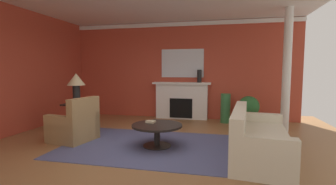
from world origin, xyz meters
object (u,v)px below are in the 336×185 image
(coffee_table, at_px, (157,130))
(side_table, at_px, (77,115))
(sofa, at_px, (257,140))
(table_lamp, at_px, (76,82))
(vase_mantel_right, at_px, (199,76))
(potted_plant, at_px, (249,109))
(fireplace, at_px, (182,101))
(vase_tall_corner, at_px, (225,108))
(armchair_near_window, at_px, (74,127))
(mantel_mirror, at_px, (182,63))

(coffee_table, height_order, side_table, side_table)
(sofa, relative_size, table_lamp, 2.91)
(coffee_table, xyz_separation_m, vase_mantel_right, (0.57, 2.84, 1.01))
(coffee_table, distance_m, table_lamp, 2.57)
(side_table, bearing_deg, potted_plant, 18.34)
(table_lamp, height_order, vase_mantel_right, vase_mantel_right)
(fireplace, bearing_deg, vase_tall_corner, -12.63)
(fireplace, distance_m, table_lamp, 3.18)
(side_table, bearing_deg, armchair_near_window, -60.92)
(fireplace, distance_m, vase_mantel_right, 0.97)
(coffee_table, xyz_separation_m, side_table, (-2.28, 0.79, 0.06))
(vase_tall_corner, bearing_deg, sofa, -79.66)
(fireplace, xyz_separation_m, table_lamp, (-2.30, -2.09, 0.68))
(coffee_table, relative_size, potted_plant, 1.20)
(coffee_table, bearing_deg, table_lamp, 160.89)
(mantel_mirror, bearing_deg, potted_plant, -22.73)
(sofa, xyz_separation_m, vase_tall_corner, (-0.50, 2.77, 0.12))
(table_lamp, height_order, vase_tall_corner, table_lamp)
(armchair_near_window, distance_m, coffee_table, 1.84)
(side_table, xyz_separation_m, vase_tall_corner, (3.64, 1.80, 0.02))
(fireplace, distance_m, mantel_mirror, 1.20)
(potted_plant, bearing_deg, side_table, -161.66)
(fireplace, xyz_separation_m, armchair_near_window, (-1.86, -2.88, -0.24))
(sofa, bearing_deg, vase_mantel_right, 113.15)
(table_lamp, relative_size, potted_plant, 0.90)
(side_table, distance_m, table_lamp, 0.82)
(coffee_table, bearing_deg, vase_tall_corner, 62.32)
(coffee_table, distance_m, vase_tall_corner, 2.92)
(fireplace, height_order, sofa, fireplace)
(armchair_near_window, relative_size, vase_mantel_right, 2.44)
(armchair_near_window, height_order, coffee_table, armchair_near_window)
(armchair_near_window, height_order, side_table, armchair_near_window)
(fireplace, relative_size, coffee_table, 1.80)
(mantel_mirror, relative_size, vase_tall_corner, 1.58)
(sofa, distance_m, coffee_table, 1.87)
(armchair_near_window, bearing_deg, coffee_table, 0.00)
(vase_tall_corner, distance_m, potted_plant, 0.72)
(coffee_table, height_order, vase_mantel_right, vase_mantel_right)
(fireplace, xyz_separation_m, coffee_table, (-0.02, -2.88, -0.21))
(sofa, height_order, vase_tall_corner, sofa)
(coffee_table, bearing_deg, mantel_mirror, 89.61)
(sofa, height_order, side_table, sofa)
(mantel_mirror, xyz_separation_m, table_lamp, (-2.30, -2.22, -0.51))
(side_table, height_order, table_lamp, table_lamp)
(mantel_mirror, relative_size, coffee_table, 1.33)
(sofa, distance_m, vase_mantel_right, 3.44)
(potted_plant, bearing_deg, vase_tall_corner, 146.91)
(mantel_mirror, height_order, coffee_table, mantel_mirror)
(table_lamp, relative_size, vase_tall_corner, 0.89)
(coffee_table, xyz_separation_m, potted_plant, (1.96, 2.19, 0.16))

